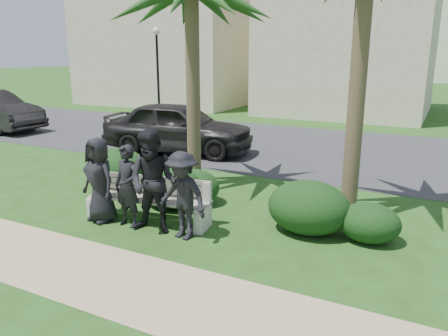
{
  "coord_description": "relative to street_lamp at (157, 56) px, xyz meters",
  "views": [
    {
      "loc": [
        3.94,
        -6.04,
        3.09
      ],
      "look_at": [
        0.32,
        1.0,
        1.0
      ],
      "focal_mm": 35.0,
      "sensor_mm": 36.0,
      "label": 1
    }
  ],
  "objects": [
    {
      "name": "ground",
      "position": [
        9.0,
        -12.0,
        -2.94
      ],
      "size": [
        160.0,
        160.0,
        0.0
      ],
      "primitive_type": "plane",
      "color": "#254513",
      "rests_on": "ground"
    },
    {
      "name": "footpath",
      "position": [
        9.0,
        -13.8,
        -2.94
      ],
      "size": [
        30.0,
        1.6,
        0.01
      ],
      "primitive_type": "cube",
      "color": "tan",
      "rests_on": "ground"
    },
    {
      "name": "asphalt_street",
      "position": [
        9.0,
        -4.0,
        -2.94
      ],
      "size": [
        160.0,
        8.0,
        0.01
      ],
      "primitive_type": "cube",
      "color": "#2D2D30",
      "rests_on": "ground"
    },
    {
      "name": "stucco_bldg_left",
      "position": [
        -3.0,
        6.0,
        0.72
      ],
      "size": [
        10.4,
        8.4,
        7.3
      ],
      "color": "#BFB38F",
      "rests_on": "ground"
    },
    {
      "name": "stucco_bldg_right",
      "position": [
        8.0,
        6.0,
        0.72
      ],
      "size": [
        8.4,
        8.4,
        7.3
      ],
      "color": "#BFB38F",
      "rests_on": "ground"
    },
    {
      "name": "street_lamp",
      "position": [
        0.0,
        0.0,
        0.0
      ],
      "size": [
        0.36,
        0.36,
        4.29
      ],
      "color": "black",
      "rests_on": "ground"
    },
    {
      "name": "park_bench",
      "position": [
        8.16,
        -11.8,
        -2.57
      ],
      "size": [
        2.43,
        0.9,
        0.82
      ],
      "rotation": [
        0.0,
        0.0,
        0.16
      ],
      "color": "gray",
      "rests_on": "ground"
    },
    {
      "name": "man_a",
      "position": [
        7.31,
        -12.17,
        -2.14
      ],
      "size": [
        0.88,
        0.68,
        1.61
      ],
      "primitive_type": "imported",
      "rotation": [
        0.0,
        0.0,
        -0.23
      ],
      "color": "black",
      "rests_on": "ground"
    },
    {
      "name": "man_b",
      "position": [
        7.92,
        -12.12,
        -2.18
      ],
      "size": [
        0.59,
        0.42,
        1.52
      ],
      "primitive_type": "imported",
      "rotation": [
        0.0,
        0.0,
        -0.11
      ],
      "color": "black",
      "rests_on": "ground"
    },
    {
      "name": "man_c",
      "position": [
        8.52,
        -12.13,
        -2.02
      ],
      "size": [
        1.0,
        0.84,
        1.84
      ],
      "primitive_type": "imported",
      "rotation": [
        0.0,
        0.0,
        0.17
      ],
      "color": "black",
      "rests_on": "ground"
    },
    {
      "name": "man_d",
      "position": [
        9.12,
        -12.14,
        -2.18
      ],
      "size": [
        1.07,
        0.74,
        1.52
      ],
      "primitive_type": "imported",
      "rotation": [
        0.0,
        0.0,
        -0.19
      ],
      "color": "black",
      "rests_on": "ground"
    },
    {
      "name": "hedge_a",
      "position": [
        6.13,
        -10.3,
        -2.46
      ],
      "size": [
        1.47,
        1.22,
        0.96
      ],
      "primitive_type": "ellipsoid",
      "color": "black",
      "rests_on": "ground"
    },
    {
      "name": "hedge_b",
      "position": [
        8.06,
        -10.88,
        -2.51
      ],
      "size": [
        1.33,
        1.1,
        0.86
      ],
      "primitive_type": "ellipsoid",
      "color": "black",
      "rests_on": "ground"
    },
    {
      "name": "hedge_c",
      "position": [
        8.33,
        -10.48,
        -2.57
      ],
      "size": [
        1.14,
        0.94,
        0.74
      ],
      "primitive_type": "ellipsoid",
      "color": "black",
      "rests_on": "ground"
    },
    {
      "name": "hedge_e",
      "position": [
        10.94,
        -10.88,
        -2.46
      ],
      "size": [
        1.47,
        1.21,
        0.96
      ],
      "primitive_type": "ellipsoid",
      "color": "black",
      "rests_on": "ground"
    },
    {
      "name": "hedge_f",
      "position": [
        11.97,
        -10.81,
        -2.6
      ],
      "size": [
        1.05,
        0.86,
        0.68
      ],
      "primitive_type": "ellipsoid",
      "color": "black",
      "rests_on": "ground"
    },
    {
      "name": "car_a",
      "position": [
        5.37,
        -6.5,
        -2.13
      ],
      "size": [
        5.01,
        2.67,
        1.62
      ],
      "primitive_type": "imported",
      "rotation": [
        0.0,
        0.0,
        1.73
      ],
      "color": "black",
      "rests_on": "ground"
    }
  ]
}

